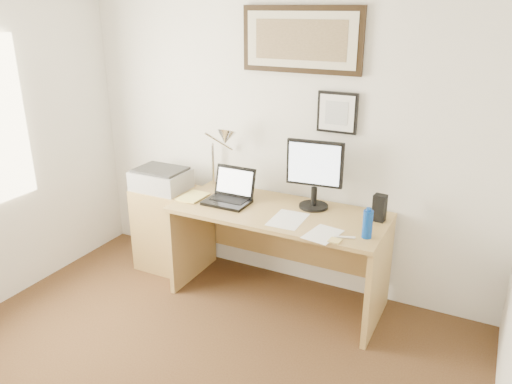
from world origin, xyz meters
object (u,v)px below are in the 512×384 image
Objects in this scene: water_bottle at (368,224)px; printer at (161,179)px; desk at (283,235)px; lcd_monitor at (315,171)px; book at (184,195)px; side_cabinet at (168,228)px; laptop at (230,195)px.

water_bottle reaches higher than printer.
lcd_monitor is (0.21, 0.08, 0.53)m from desk.
water_bottle is 0.79× the size of book.
side_cabinet is 0.49m from book.
laptop is at bearing 172.28° from water_bottle.
printer is at bearing 161.34° from book.
laptop is (0.39, 0.06, 0.05)m from book.
lcd_monitor is 1.18× the size of printer.
laptop is at bearing -164.43° from lcd_monitor.
desk is at bearing -158.31° from lcd_monitor.
printer is at bearing 176.76° from laptop.
book is at bearing -18.66° from printer.
water_bottle is 0.12× the size of desk.
lcd_monitor is (0.62, 0.17, 0.23)m from laptop.
water_bottle is 1.51m from book.
lcd_monitor is at bearing 15.57° from laptop.
book is at bearing -169.20° from desk.
water_bottle is 1.13m from laptop.
laptop is 0.77× the size of printer.
side_cabinet is at bearing 156.52° from book.
side_cabinet is at bearing 173.36° from water_bottle.
desk is at bearing 12.33° from laptop.
desk is at bearing 1.89° from side_cabinet.
book is 0.85m from desk.
printer is at bearing -177.32° from desk.
book is at bearing -23.48° from side_cabinet.
side_cabinet is at bearing -178.11° from desk.
lcd_monitor is 1.33m from printer.
water_bottle is at bearing -18.95° from desk.
desk is (-0.70, 0.24, -0.33)m from water_bottle.
desk is (0.80, 0.15, -0.24)m from book.
book is at bearing 176.60° from water_bottle.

